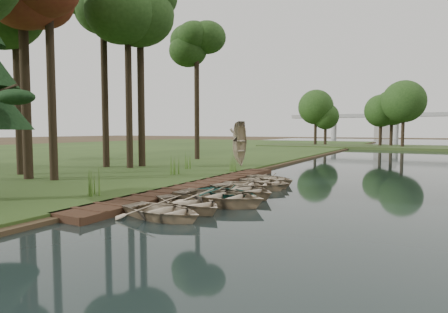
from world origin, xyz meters
The scene contains 24 objects.
ground centered at (0.00, 0.00, 0.00)m, with size 300.00×300.00×0.00m, color #3D2F1D.
boardwalk centered at (-1.60, 0.00, 0.15)m, with size 1.60×16.00×0.30m, color #352014.
peninsula centered at (8.00, 50.00, 0.23)m, with size 50.00×14.00×0.45m, color #34471F.
far_trees centered at (4.67, 50.00, 6.43)m, with size 45.60×5.60×8.80m.
bridge centered at (12.31, 120.00, 7.08)m, with size 95.90×4.00×8.60m.
building_b centered at (-5.00, 145.00, 6.00)m, with size 8.00×8.00×12.00m, color #A5A5A0.
rowboat_0 centered at (0.73, -6.00, 0.38)m, with size 2.24×3.14×0.65m, color tan.
rowboat_1 centered at (0.78, -4.48, 0.40)m, with size 2.38×3.34×0.69m, color tan.
rowboat_2 centered at (1.27, -3.12, 0.45)m, with size 2.78×3.89×0.81m, color tan.
rowboat_3 centered at (1.03, -1.87, 0.37)m, with size 2.24×3.13×0.65m, color #276E60.
rowboat_4 centered at (1.25, -0.97, 0.42)m, with size 2.52×3.53×0.73m, color tan.
rowboat_5 centered at (1.03, 0.85, 0.37)m, with size 2.23×3.12×0.65m, color tan.
rowboat_6 centered at (1.10, 2.16, 0.36)m, with size 2.14×2.99×0.62m, color tan.
rowboat_7 centered at (0.89, 3.48, 0.37)m, with size 2.20×3.08×0.64m, color tan.
stored_rowboat centered at (-3.64, 9.06, 0.64)m, with size 2.38×3.33×0.69m, color tan.
tree_2 centered at (-9.17, -2.51, 9.55)m, with size 3.61×3.61×10.98m.
tree_3 centered at (-12.13, 4.13, 11.59)m, with size 4.39×4.39×13.35m.
tree_4 centered at (-10.18, 4.48, 11.14)m, with size 4.82×4.82×13.02m.
tree_6 centered at (-10.32, 13.66, 10.83)m, with size 4.05×4.05×12.45m.
tree_7 centered at (-13.22, -1.72, 10.16)m, with size 4.69×4.69×11.96m.
reeds_0 centered at (-3.48, -4.95, 0.84)m, with size 0.60×0.60×1.07m, color #3F661E.
reeds_1 centered at (-4.99, 2.56, 0.83)m, with size 0.60×0.60×1.06m, color #3F661E.
reeds_2 centered at (-6.20, 5.87, 0.85)m, with size 0.60×0.60×1.10m, color #3F661E.
reeds_3 centered at (-2.60, 5.94, 0.79)m, with size 0.60×0.60×0.98m, color #3F661E.
Camera 1 is at (8.27, -15.79, 2.96)m, focal length 30.00 mm.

